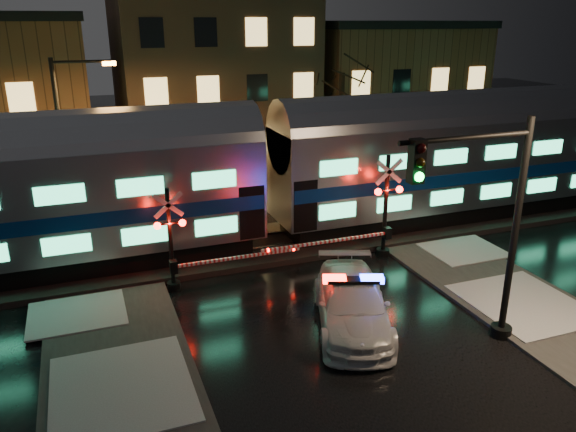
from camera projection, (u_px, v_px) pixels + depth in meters
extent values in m
plane|color=black|center=(310.00, 299.00, 19.27)|extent=(120.00, 120.00, 0.00)
cube|color=black|center=(264.00, 244.00, 23.65)|extent=(90.00, 4.20, 0.24)
cube|color=brown|center=(210.00, 72.00, 37.90)|extent=(12.00, 11.00, 11.50)
cube|color=#543420|center=(382.00, 87.00, 42.27)|extent=(12.00, 10.00, 8.50)
cube|color=black|center=(515.00, 200.00, 27.83)|extent=(24.00, 2.40, 0.80)
cube|color=#B7BAC1|center=(522.00, 154.00, 27.07)|extent=(25.00, 3.05, 3.80)
cube|color=navy|center=(521.00, 162.00, 27.20)|extent=(24.75, 3.09, 0.55)
cube|color=#43FFAC|center=(542.00, 185.00, 26.08)|extent=(21.00, 0.05, 0.62)
cube|color=#43FFAC|center=(548.00, 147.00, 25.48)|extent=(21.00, 0.05, 0.62)
cylinder|color=#B7BAC1|center=(527.00, 119.00, 26.51)|extent=(25.00, 3.05, 3.05)
imported|color=silver|center=(352.00, 304.00, 17.37)|extent=(3.83, 5.69, 1.53)
cube|color=black|center=(353.00, 280.00, 17.11)|extent=(1.64, 0.93, 0.10)
cube|color=#FF0C05|center=(334.00, 279.00, 17.09)|extent=(0.78, 0.58, 0.18)
cube|color=#1426FF|center=(372.00, 279.00, 17.10)|extent=(0.78, 0.58, 0.18)
cylinder|color=black|center=(383.00, 253.00, 22.73)|extent=(0.52, 0.52, 0.31)
cylinder|color=black|center=(385.00, 207.00, 22.09)|extent=(0.17, 0.17, 4.19)
sphere|color=#FF0C05|center=(378.00, 192.00, 21.53)|extent=(0.27, 0.27, 0.27)
sphere|color=#FF0C05|center=(400.00, 189.00, 21.84)|extent=(0.27, 0.27, 0.27)
cube|color=white|center=(327.00, 242.00, 21.33)|extent=(5.24, 0.10, 0.10)
cube|color=black|center=(387.00, 233.00, 22.20)|extent=(0.25, 0.30, 0.45)
cylinder|color=black|center=(174.00, 286.00, 19.94)|extent=(0.47, 0.47, 0.28)
cylinder|color=black|center=(170.00, 240.00, 19.36)|extent=(0.15, 0.15, 3.76)
sphere|color=#FF0C05|center=(157.00, 226.00, 18.84)|extent=(0.24, 0.24, 0.24)
sphere|color=#FF0C05|center=(182.00, 223.00, 19.12)|extent=(0.24, 0.24, 0.24)
cube|color=white|center=(239.00, 257.00, 20.21)|extent=(4.70, 0.10, 0.10)
cube|color=black|center=(173.00, 267.00, 19.43)|extent=(0.25, 0.30, 0.45)
cylinder|color=black|center=(501.00, 331.00, 16.98)|extent=(0.62, 0.62, 0.33)
cylinder|color=black|center=(515.00, 234.00, 15.93)|extent=(0.20, 0.20, 6.68)
cylinder|color=black|center=(467.00, 138.00, 14.31)|extent=(4.01, 0.13, 0.13)
cube|color=black|center=(417.00, 161.00, 13.81)|extent=(0.36, 0.31, 1.11)
sphere|color=#0CFF3F|center=(419.00, 177.00, 13.78)|extent=(0.24, 0.24, 0.24)
cylinder|color=black|center=(63.00, 152.00, 23.47)|extent=(0.19, 0.19, 7.67)
cylinder|color=black|center=(82.00, 62.00, 22.64)|extent=(2.30, 0.12, 0.12)
cube|color=orange|center=(109.00, 63.00, 23.02)|extent=(0.53, 0.27, 0.17)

